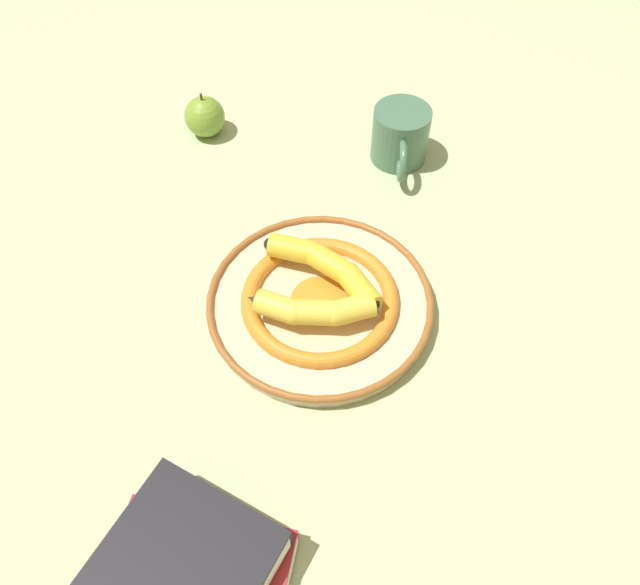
{
  "coord_description": "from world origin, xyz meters",
  "views": [
    {
      "loc": [
        -0.31,
        -0.41,
        0.73
      ],
      "look_at": [
        0.03,
        -0.03,
        0.04
      ],
      "focal_mm": 35.0,
      "sensor_mm": 36.0,
      "label": 1
    }
  ],
  "objects_px": {
    "banana_b": "(312,310)",
    "apple": "(205,117)",
    "banana_a": "(329,268)",
    "book_stack": "(192,574)",
    "decorative_bowl": "(320,302)",
    "coffee_mug": "(400,136)"
  },
  "relations": [
    {
      "from": "decorative_bowl",
      "to": "book_stack",
      "type": "distance_m",
      "value": 0.38
    },
    {
      "from": "decorative_bowl",
      "to": "coffee_mug",
      "type": "relative_size",
      "value": 2.6
    },
    {
      "from": "book_stack",
      "to": "apple",
      "type": "bearing_deg",
      "value": 114.4
    },
    {
      "from": "decorative_bowl",
      "to": "apple",
      "type": "height_order",
      "value": "apple"
    },
    {
      "from": "apple",
      "to": "coffee_mug",
      "type": "bearing_deg",
      "value": -53.85
    },
    {
      "from": "banana_a",
      "to": "book_stack",
      "type": "xyz_separation_m",
      "value": [
        -0.37,
        -0.19,
        -0.02
      ]
    },
    {
      "from": "decorative_bowl",
      "to": "apple",
      "type": "xyz_separation_m",
      "value": [
        0.11,
        0.42,
        0.02
      ]
    },
    {
      "from": "decorative_bowl",
      "to": "book_stack",
      "type": "bearing_deg",
      "value": -153.04
    },
    {
      "from": "banana_b",
      "to": "book_stack",
      "type": "xyz_separation_m",
      "value": [
        -0.31,
        -0.15,
        -0.02
      ]
    },
    {
      "from": "apple",
      "to": "decorative_bowl",
      "type": "bearing_deg",
      "value": -105.11
    },
    {
      "from": "banana_b",
      "to": "apple",
      "type": "height_order",
      "value": "apple"
    },
    {
      "from": "decorative_bowl",
      "to": "coffee_mug",
      "type": "xyz_separation_m",
      "value": [
        0.32,
        0.15,
        0.03
      ]
    },
    {
      "from": "book_stack",
      "to": "apple",
      "type": "xyz_separation_m",
      "value": [
        0.46,
        0.6,
        0.0
      ]
    },
    {
      "from": "book_stack",
      "to": "apple",
      "type": "relative_size",
      "value": 2.91
    },
    {
      "from": "apple",
      "to": "book_stack",
      "type": "bearing_deg",
      "value": -127.39
    },
    {
      "from": "banana_b",
      "to": "apple",
      "type": "relative_size",
      "value": 1.74
    },
    {
      "from": "banana_b",
      "to": "apple",
      "type": "xyz_separation_m",
      "value": [
        0.15,
        0.44,
        -0.02
      ]
    },
    {
      "from": "decorative_bowl",
      "to": "book_stack",
      "type": "height_order",
      "value": "book_stack"
    },
    {
      "from": "book_stack",
      "to": "coffee_mug",
      "type": "relative_size",
      "value": 1.96
    },
    {
      "from": "banana_b",
      "to": "book_stack",
      "type": "bearing_deg",
      "value": -108.75
    },
    {
      "from": "banana_b",
      "to": "coffee_mug",
      "type": "height_order",
      "value": "coffee_mug"
    },
    {
      "from": "coffee_mug",
      "to": "apple",
      "type": "distance_m",
      "value": 0.34
    }
  ]
}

